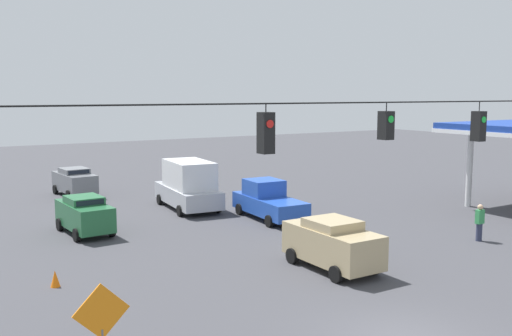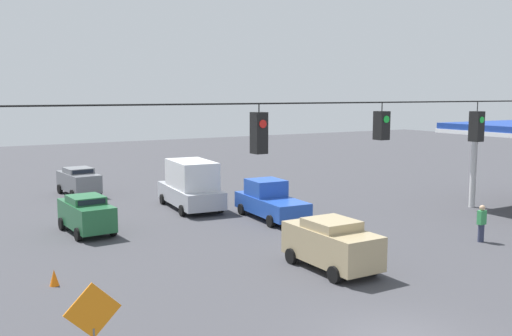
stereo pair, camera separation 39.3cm
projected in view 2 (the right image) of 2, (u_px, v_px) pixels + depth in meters
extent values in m
cylinder|color=black|center=(382.00, 102.00, 15.88)|extent=(23.58, 0.04, 0.04)
cube|color=black|center=(477.00, 126.00, 17.99)|extent=(0.32, 0.36, 0.96)
cylinder|color=black|center=(478.00, 106.00, 17.91)|extent=(0.03, 0.03, 0.31)
cylinder|color=green|center=(482.00, 120.00, 17.80)|extent=(0.20, 0.02, 0.20)
cube|color=black|center=(382.00, 126.00, 15.97)|extent=(0.32, 0.36, 0.80)
cylinder|color=black|center=(382.00, 107.00, 15.90)|extent=(0.03, 0.03, 0.25)
cylinder|color=green|center=(386.00, 119.00, 15.78)|extent=(0.20, 0.02, 0.20)
cube|color=black|center=(259.00, 133.00, 13.97)|extent=(0.32, 0.36, 1.02)
cylinder|color=black|center=(259.00, 108.00, 13.89)|extent=(0.03, 0.03, 0.21)
cylinder|color=red|center=(263.00, 124.00, 13.78)|extent=(0.20, 0.02, 0.20)
cube|color=#A8AAB2|center=(190.00, 195.00, 34.50)|extent=(2.85, 6.19, 1.00)
cube|color=silver|center=(192.00, 174.00, 34.06)|extent=(2.48, 4.01, 1.61)
cube|color=black|center=(182.00, 170.00, 35.79)|extent=(1.87, 0.18, 1.13)
cylinder|color=black|center=(198.00, 196.00, 36.81)|extent=(0.27, 0.66, 0.64)
cylinder|color=black|center=(163.00, 199.00, 35.81)|extent=(0.27, 0.66, 0.64)
cylinder|color=black|center=(221.00, 207.00, 33.32)|extent=(0.27, 0.66, 0.64)
cylinder|color=black|center=(182.00, 211.00, 32.31)|extent=(0.27, 0.66, 0.64)
cube|color=tan|center=(331.00, 245.00, 22.47)|extent=(1.90, 4.31, 1.32)
cube|color=tan|center=(332.00, 224.00, 22.36)|extent=(1.73, 1.90, 0.36)
cube|color=black|center=(317.00, 220.00, 23.17)|extent=(1.50, 0.03, 0.25)
cylinder|color=black|center=(328.00, 250.00, 24.22)|extent=(0.22, 0.64, 0.64)
cylinder|color=black|center=(291.00, 256.00, 23.27)|extent=(0.22, 0.64, 0.64)
cylinder|color=black|center=(373.00, 267.00, 21.83)|extent=(0.22, 0.64, 0.64)
cylinder|color=black|center=(334.00, 275.00, 20.88)|extent=(0.22, 0.64, 0.64)
cube|color=#236038|center=(86.00, 215.00, 28.34)|extent=(1.98, 4.22, 1.20)
cube|color=#236038|center=(86.00, 199.00, 28.24)|extent=(1.69, 1.91, 0.36)
cube|color=black|center=(92.00, 202.00, 27.49)|extent=(1.36, 0.11, 0.25)
cylinder|color=black|center=(78.00, 234.00, 26.85)|extent=(0.26, 0.65, 0.64)
cylinder|color=black|center=(113.00, 230.00, 27.80)|extent=(0.26, 0.65, 0.64)
cylinder|color=black|center=(62.00, 224.00, 29.04)|extent=(0.26, 0.65, 0.64)
cylinder|color=black|center=(95.00, 220.00, 29.99)|extent=(0.26, 0.65, 0.64)
cube|color=slate|center=(79.00, 182.00, 38.97)|extent=(2.18, 4.33, 1.21)
cube|color=slate|center=(78.00, 170.00, 38.87)|extent=(1.81, 1.99, 0.36)
cube|color=black|center=(83.00, 172.00, 38.13)|extent=(1.42, 0.16, 0.25)
cylinder|color=black|center=(73.00, 195.00, 37.44)|extent=(0.28, 0.66, 0.64)
cylinder|color=black|center=(99.00, 192.00, 38.48)|extent=(0.28, 0.66, 0.64)
cylinder|color=black|center=(60.00, 189.00, 39.62)|extent=(0.28, 0.66, 0.64)
cylinder|color=black|center=(85.00, 187.00, 40.66)|extent=(0.28, 0.66, 0.64)
cube|color=#234CB2|center=(271.00, 205.00, 31.55)|extent=(2.28, 5.44, 0.90)
cube|color=#234CB2|center=(266.00, 188.00, 32.00)|extent=(1.93, 2.02, 0.90)
cube|color=black|center=(258.00, 185.00, 32.85)|extent=(1.59, 0.11, 0.63)
cylinder|color=black|center=(272.00, 206.00, 33.59)|extent=(0.25, 0.65, 0.64)
cylinder|color=black|center=(242.00, 209.00, 32.68)|extent=(0.25, 0.65, 0.64)
cylinder|color=black|center=(303.00, 217.00, 30.53)|extent=(0.25, 0.65, 0.64)
cylinder|color=black|center=(271.00, 221.00, 29.62)|extent=(0.25, 0.65, 0.64)
cone|color=orange|center=(84.00, 308.00, 17.70)|extent=(0.34, 0.34, 0.61)
cone|color=orange|center=(54.00, 278.00, 20.59)|extent=(0.34, 0.34, 0.61)
cylinder|color=silver|center=(473.00, 168.00, 34.62)|extent=(0.36, 0.36, 4.81)
cube|color=orange|center=(93.00, 311.00, 12.43)|extent=(1.27, 0.04, 1.27)
cylinder|color=#2D334C|center=(481.00, 233.00, 26.69)|extent=(0.28, 0.28, 0.83)
cube|color=#338C4C|center=(482.00, 217.00, 26.60)|extent=(0.40, 0.24, 0.66)
sphere|color=tan|center=(482.00, 208.00, 26.54)|extent=(0.26, 0.26, 0.26)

